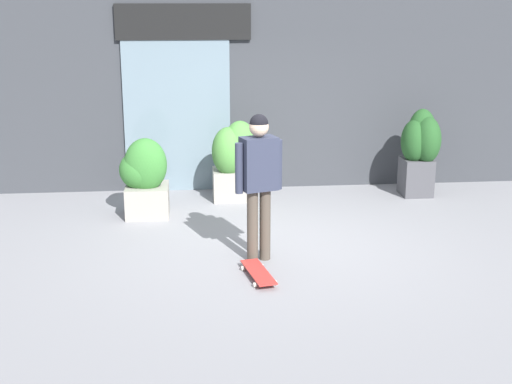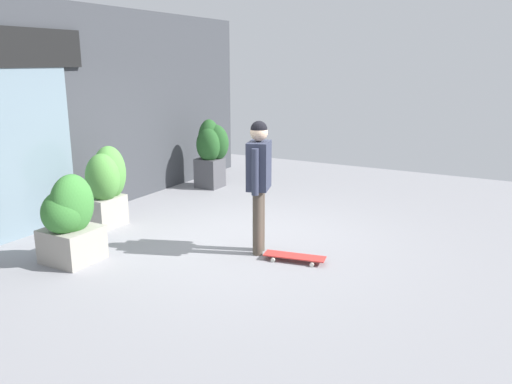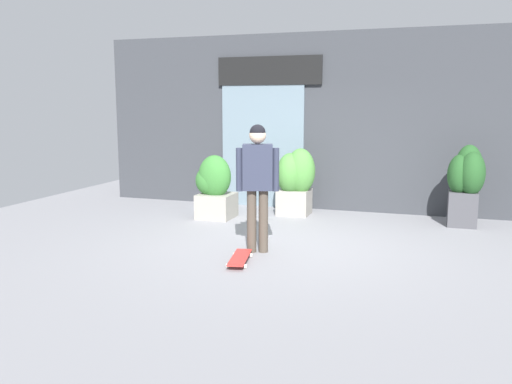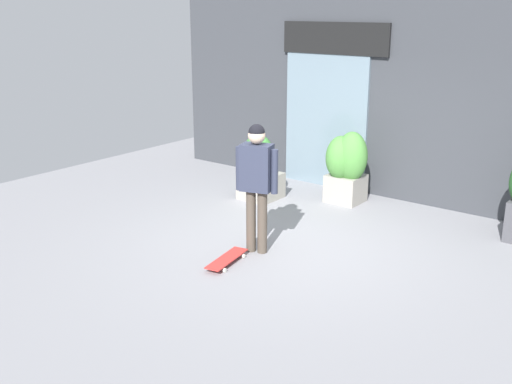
# 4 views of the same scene
# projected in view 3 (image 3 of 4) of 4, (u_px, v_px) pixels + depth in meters

# --- Properties ---
(ground_plane) EXTENTS (12.00, 12.00, 0.00)m
(ground_plane) POSITION_uv_depth(u_px,v_px,m) (282.00, 244.00, 7.78)
(ground_plane) COLOR gray
(building_facade) EXTENTS (8.92, 0.31, 3.35)m
(building_facade) POSITION_uv_depth(u_px,v_px,m) (321.00, 123.00, 10.26)
(building_facade) COLOR #383A3F
(building_facade) RESTS_ON ground_plane
(skateboarder) EXTENTS (0.56, 0.37, 1.74)m
(skateboarder) POSITION_uv_depth(u_px,v_px,m) (258.00, 175.00, 7.21)
(skateboarder) COLOR #4C4238
(skateboarder) RESTS_ON ground_plane
(skateboard) EXTENTS (0.35, 0.81, 0.08)m
(skateboard) POSITION_uv_depth(u_px,v_px,m) (240.00, 258.00, 6.87)
(skateboard) COLOR red
(skateboard) RESTS_ON ground_plane
(planter_box_left) EXTENTS (0.68, 0.63, 1.13)m
(planter_box_left) POSITION_uv_depth(u_px,v_px,m) (214.00, 187.00, 9.51)
(planter_box_left) COLOR gray
(planter_box_left) RESTS_ON ground_plane
(planter_box_right) EXTENTS (0.69, 0.64, 1.23)m
(planter_box_right) POSITION_uv_depth(u_px,v_px,m) (295.00, 180.00, 9.74)
(planter_box_right) COLOR gray
(planter_box_right) RESTS_ON ground_plane
(planter_box_mid) EXTENTS (0.59, 0.62, 1.36)m
(planter_box_mid) POSITION_uv_depth(u_px,v_px,m) (466.00, 180.00, 8.83)
(planter_box_mid) COLOR #47474C
(planter_box_mid) RESTS_ON ground_plane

